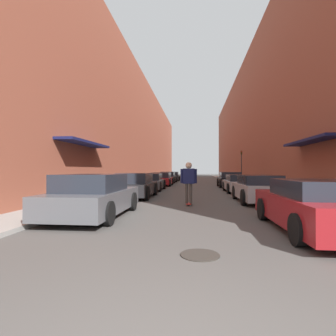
% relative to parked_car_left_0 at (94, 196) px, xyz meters
% --- Properties ---
extents(ground, '(144.53, 144.53, 0.00)m').
position_rel_parked_car_left_0_xyz_m(ground, '(3.17, 19.61, -0.66)').
color(ground, '#4C4947').
extents(curb_strip_left, '(1.80, 65.70, 0.12)m').
position_rel_parked_car_left_0_xyz_m(curb_strip_left, '(-1.91, 26.18, -0.60)').
color(curb_strip_left, gray).
rests_on(curb_strip_left, ground).
extents(curb_strip_right, '(1.80, 65.70, 0.12)m').
position_rel_parked_car_left_0_xyz_m(curb_strip_right, '(8.25, 26.18, -0.60)').
color(curb_strip_right, gray).
rests_on(curb_strip_right, ground).
extents(building_row_left, '(4.90, 65.70, 12.87)m').
position_rel_parked_car_left_0_xyz_m(building_row_left, '(-4.81, 26.17, 5.77)').
color(building_row_left, brown).
rests_on(building_row_left, ground).
extents(building_row_right, '(4.90, 65.70, 14.94)m').
position_rel_parked_car_left_0_xyz_m(building_row_right, '(11.15, 26.17, 6.81)').
color(building_row_right, brown).
rests_on(building_row_right, ground).
extents(parked_car_left_0, '(2.07, 4.42, 1.38)m').
position_rel_parked_car_left_0_xyz_m(parked_car_left_0, '(0.00, 0.00, 0.00)').
color(parked_car_left_0, '#515459').
rests_on(parked_car_left_0, ground).
extents(parked_car_left_1, '(1.94, 4.26, 1.35)m').
position_rel_parked_car_left_0_xyz_m(parked_car_left_1, '(0.01, 5.90, -0.01)').
color(parked_car_left_1, '#232326').
rests_on(parked_car_left_1, ground).
extents(parked_car_left_2, '(1.92, 4.47, 1.25)m').
position_rel_parked_car_left_0_xyz_m(parked_car_left_2, '(-0.08, 11.24, -0.05)').
color(parked_car_left_2, '#515459').
rests_on(parked_car_left_2, ground).
extents(parked_car_left_3, '(2.02, 4.57, 1.28)m').
position_rel_parked_car_left_0_xyz_m(parked_car_left_3, '(0.01, 17.01, -0.04)').
color(parked_car_left_3, maroon).
rests_on(parked_car_left_3, ground).
extents(parked_car_left_4, '(1.87, 4.74, 1.32)m').
position_rel_parked_car_left_0_xyz_m(parked_car_left_4, '(0.03, 22.81, -0.02)').
color(parked_car_left_4, '#232326').
rests_on(parked_car_left_4, ground).
extents(parked_car_left_5, '(1.98, 4.54, 1.26)m').
position_rel_parked_car_left_0_xyz_m(parked_car_left_5, '(0.05, 28.71, -0.05)').
color(parked_car_left_5, '#232326').
rests_on(parked_car_left_5, ground).
extents(parked_car_right_0, '(2.09, 4.44, 1.28)m').
position_rel_parked_car_left_0_xyz_m(parked_car_right_0, '(6.26, -1.42, -0.03)').
color(parked_car_right_0, maroon).
rests_on(parked_car_right_0, ground).
extents(parked_car_right_1, '(1.98, 4.17, 1.28)m').
position_rel_parked_car_left_0_xyz_m(parked_car_right_1, '(6.22, 4.46, -0.03)').
color(parked_car_right_1, '#B7B7BC').
rests_on(parked_car_right_1, ground).
extents(parked_car_right_2, '(1.92, 4.14, 1.20)m').
position_rel_parked_car_left_0_xyz_m(parked_car_right_2, '(6.24, 9.98, -0.07)').
color(parked_car_right_2, '#B7B7BC').
rests_on(parked_car_right_2, ground).
extents(parked_car_right_3, '(2.05, 3.98, 1.34)m').
position_rel_parked_car_left_0_xyz_m(parked_car_right_3, '(6.31, 15.34, -0.01)').
color(parked_car_right_3, black).
rests_on(parked_car_right_3, ground).
extents(skateboarder, '(0.71, 0.78, 1.85)m').
position_rel_parked_car_left_0_xyz_m(skateboarder, '(2.99, 3.16, 0.48)').
color(skateboarder, '#B2231E').
rests_on(skateboarder, ground).
extents(manhole_cover, '(0.70, 0.70, 0.02)m').
position_rel_parked_car_left_0_xyz_m(manhole_cover, '(3.36, -3.52, -0.66)').
color(manhole_cover, '#332D28').
rests_on(manhole_cover, ground).
extents(traffic_light, '(0.16, 0.22, 3.61)m').
position_rel_parked_car_left_0_xyz_m(traffic_light, '(8.53, 22.48, 1.68)').
color(traffic_light, '#2D2D2D').
rests_on(traffic_light, curb_strip_right).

